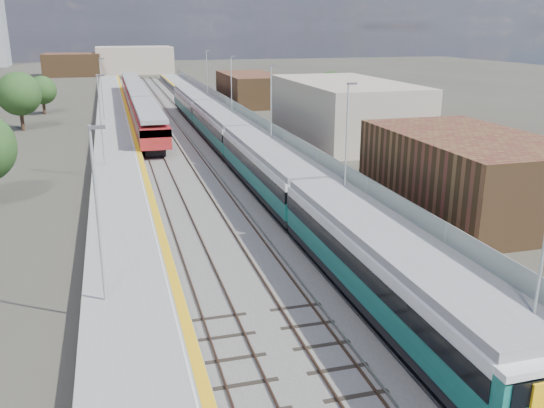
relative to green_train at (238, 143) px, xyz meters
name	(u,v)px	position (x,y,z in m)	size (l,w,h in m)	color
ground	(197,137)	(-1.50, 15.37, -2.17)	(320.00, 320.00, 0.00)	#47443A
ballast_bed	(175,134)	(-3.75, 17.87, -2.14)	(10.50, 155.00, 0.06)	#565451
tracks	(178,131)	(-3.15, 19.55, -2.07)	(8.96, 160.00, 0.17)	#4C3323
platform_right	(237,127)	(3.78, 17.86, -1.64)	(4.70, 155.00, 8.52)	slate
platform_left	(115,133)	(-10.55, 17.86, -1.66)	(4.30, 155.00, 8.52)	slate
buildings	(67,33)	(-19.62, 103.97, 8.53)	(72.00, 185.50, 40.00)	brown
green_train	(238,143)	(0.00, 0.00, 0.00)	(2.80, 78.11, 3.09)	black
red_train	(138,100)	(-7.00, 34.01, 0.05)	(2.98, 60.35, 3.76)	black
tree_b	(19,94)	(-21.35, 25.56, 2.28)	(5.22, 5.22, 7.07)	#382619
tree_c	(42,90)	(-20.13, 39.44, 1.29)	(4.06, 4.06, 5.51)	#382619
tree_d	(331,89)	(17.94, 23.47, 1.91)	(4.79, 4.79, 6.50)	#382619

